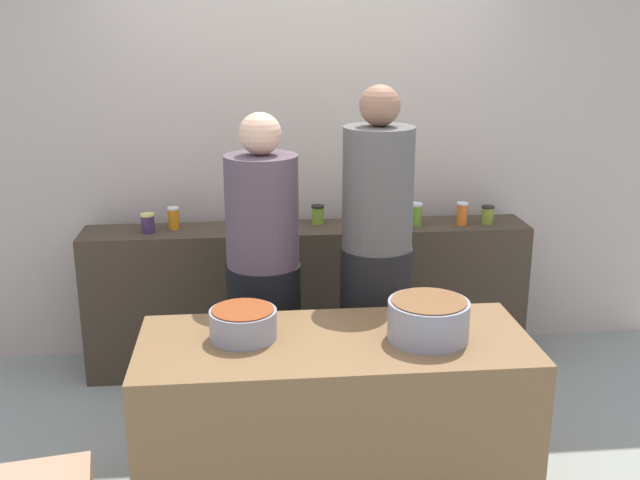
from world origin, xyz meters
TOP-DOWN VIEW (x-y plane):
  - ground at (0.00, 0.00)m, footprint 12.00×12.00m
  - storefront_wall at (0.00, 1.45)m, footprint 4.80×0.12m
  - display_shelf at (0.00, 1.10)m, footprint 2.70×0.36m
  - prep_table at (0.00, -0.30)m, footprint 1.70×0.70m
  - preserve_jar_0 at (-0.95, 1.08)m, footprint 0.08×0.08m
  - preserve_jar_1 at (-0.80, 1.14)m, footprint 0.07×0.07m
  - preserve_jar_2 at (0.07, 1.17)m, footprint 0.08×0.08m
  - preserve_jar_3 at (0.38, 1.16)m, footprint 0.08×0.08m
  - preserve_jar_4 at (0.48, 1.04)m, footprint 0.08×0.08m
  - preserve_jar_5 at (0.66, 1.08)m, footprint 0.08×0.08m
  - preserve_jar_6 at (0.94, 1.06)m, footprint 0.07×0.07m
  - preserve_jar_7 at (1.11, 1.07)m, footprint 0.08×0.08m
  - cooking_pot_left at (-0.39, -0.24)m, footprint 0.29×0.29m
  - cooking_pot_center at (0.40, -0.33)m, footprint 0.35×0.35m
  - cook_with_tongs at (-0.29, 0.38)m, footprint 0.38×0.38m
  - cook_in_cap at (0.29, 0.34)m, footprint 0.37×0.37m

SIDE VIEW (x-z plane):
  - ground at x=0.00m, z-range 0.00..0.00m
  - prep_table at x=0.00m, z-range 0.00..0.80m
  - display_shelf at x=0.00m, z-range 0.00..0.91m
  - cook_with_tongs at x=-0.29m, z-range -0.08..1.61m
  - cook_in_cap at x=0.29m, z-range -0.08..1.74m
  - cooking_pot_left at x=-0.39m, z-range 0.79..0.93m
  - cooking_pot_center at x=0.40m, z-range 0.79..0.97m
  - preserve_jar_7 at x=1.11m, z-range 0.91..1.02m
  - preserve_jar_0 at x=-0.95m, z-range 0.91..1.02m
  - preserve_jar_2 at x=0.07m, z-range 0.91..1.03m
  - preserve_jar_3 at x=0.38m, z-range 0.91..1.03m
  - preserve_jar_4 at x=0.48m, z-range 0.91..1.04m
  - preserve_jar_1 at x=-0.80m, z-range 0.91..1.04m
  - preserve_jar_5 at x=0.66m, z-range 0.91..1.05m
  - preserve_jar_6 at x=0.94m, z-range 0.91..1.05m
  - storefront_wall at x=0.00m, z-range 0.00..3.00m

